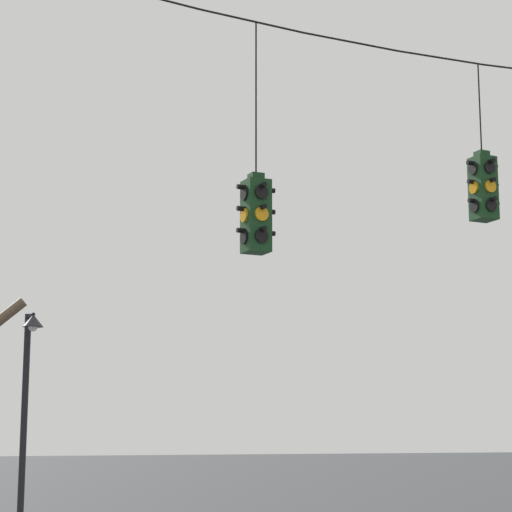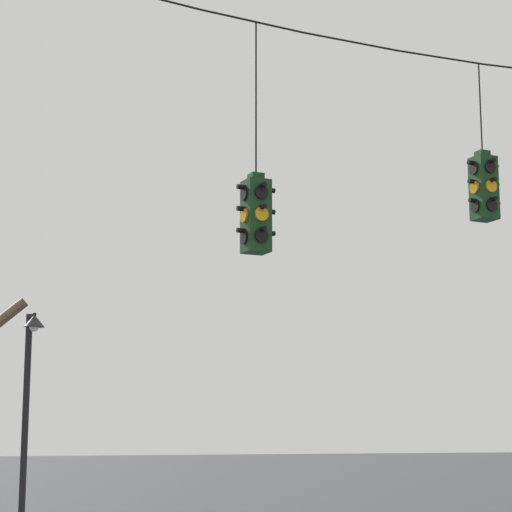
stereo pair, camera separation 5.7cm
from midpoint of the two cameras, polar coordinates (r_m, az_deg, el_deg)
The scene contains 4 objects.
span_wire at distance 15.60m, azimuth 5.60°, elevation 12.42°, with size 11.55×0.03×0.33m.
traffic_light_near_right_pole at distance 13.98m, azimuth 0.12°, elevation 2.41°, with size 0.58×0.58×3.41m.
traffic_light_near_left_pole at distance 16.22m, azimuth 12.98°, elevation 3.87°, with size 0.58×0.58×2.60m.
street_lamp at distance 18.66m, azimuth -12.79°, elevation -7.37°, with size 0.38×0.66×4.25m.
Camera 2 is at (-7.38, -12.04, 2.01)m, focal length 70.00 mm.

